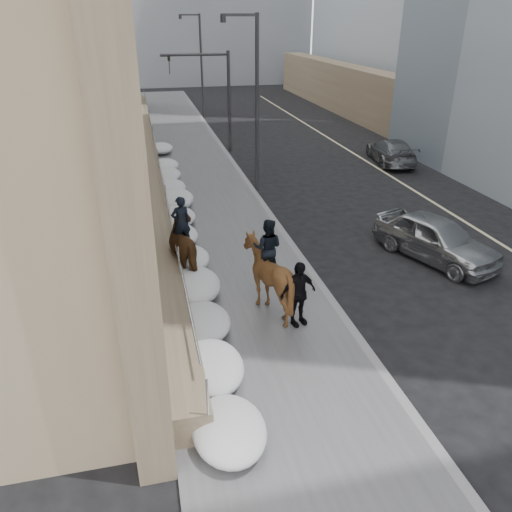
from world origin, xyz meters
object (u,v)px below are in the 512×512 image
Objects in this scene: mounted_horse_right at (267,273)px; pedestrian at (298,294)px; mounted_horse_left at (188,245)px; car_grey at (391,151)px; car_silver at (436,238)px.

pedestrian is at bearing 145.31° from mounted_horse_right.
pedestrian is (2.60, -3.59, -0.13)m from mounted_horse_left.
car_grey is (13.10, 11.70, -0.49)m from mounted_horse_left.
mounted_horse_right reaches higher than car_grey.
mounted_horse_left is 0.55× the size of car_grey.
car_silver is at bearing 79.85° from car_grey.
mounted_horse_right is 7.02m from car_silver.
pedestrian is at bearing 111.27° from mounted_horse_left.
mounted_horse_left is 17.57m from car_grey.
car_silver is at bearing -139.88° from mounted_horse_right.
mounted_horse_left is 0.98× the size of mounted_horse_right.
car_silver is at bearing 10.54° from pedestrian.
mounted_horse_left is 3.28m from mounted_horse_right.
mounted_horse_right is at bearing 112.41° from mounted_horse_left.
car_grey is at bearing 39.18° from pedestrian.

